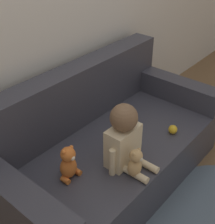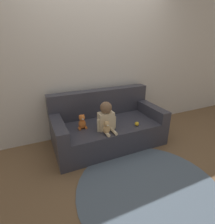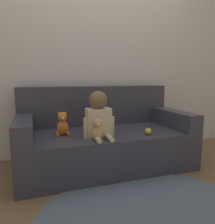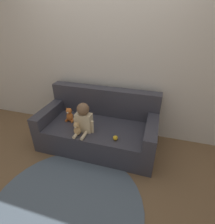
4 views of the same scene
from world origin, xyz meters
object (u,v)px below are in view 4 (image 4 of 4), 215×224
Objects in this scene: person_baby at (83,119)px; toy_ball at (115,138)px; couch at (99,127)px; teddy_bear_brown at (77,129)px; plush_toy_side at (70,115)px.

person_baby is 6.59× the size of toy_ball.
couch reaches higher than toy_ball.
couch is 0.42m from person_baby.
person_baby is (-0.13, -0.27, 0.29)m from couch.
teddy_bear_brown is (-0.05, -0.12, -0.10)m from person_baby.
plush_toy_side is 3.47× the size of toy_ball.
plush_toy_side is (-0.44, -0.10, 0.20)m from couch.
toy_ball is (0.48, -0.08, -0.17)m from person_baby.
couch is at bearing 12.59° from plush_toy_side.
plush_toy_side is at bearing 151.35° from person_baby.
couch is 0.51m from toy_ball.
person_baby is 2.14× the size of teddy_bear_brown.
toy_ball is at bearing -9.53° from person_baby.
couch reaches higher than person_baby.
toy_ball is at bearing -45.13° from couch.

